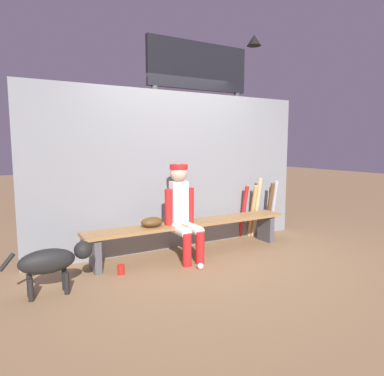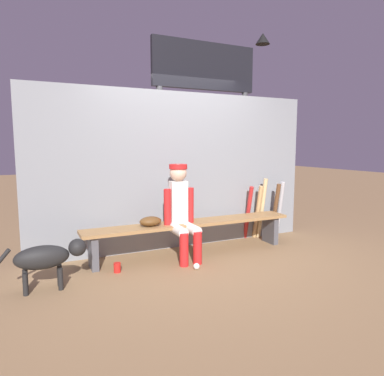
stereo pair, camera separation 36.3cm
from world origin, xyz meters
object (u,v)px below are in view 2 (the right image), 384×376
object	(u,v)px
bat_wood_dark	(275,210)
baseball	(196,266)
player_seated	(182,209)
scoreboard	(208,93)
baseball_glove	(150,221)
bat_wood_tan	(257,212)
bat_wood_natural	(262,208)
cup_on_bench	(175,218)
bat_aluminum_red	(248,213)
cup_on_ground	(117,268)
bat_aluminum_silver	(279,209)
dugout_bench	(192,228)
dog	(48,257)

from	to	relation	value
bat_wood_dark	baseball	xyz separation A→B (m)	(-1.75, -0.77, -0.39)
player_seated	scoreboard	world-z (taller)	scoreboard
baseball_glove	scoreboard	size ratio (longest dim) A/B	0.08
bat_wood_tan	bat_wood_natural	size ratio (longest dim) A/B	0.89
baseball_glove	scoreboard	world-z (taller)	scoreboard
bat_wood_tan	cup_on_bench	size ratio (longest dim) A/B	7.64
bat_wood_dark	scoreboard	distance (m)	2.16
cup_on_bench	bat_aluminum_red	bearing A→B (deg)	10.34
bat_aluminum_red	scoreboard	bearing A→B (deg)	115.89
baseball_glove	bat_aluminum_red	xyz separation A→B (m)	(1.68, 0.31, -0.08)
player_seated	cup_on_bench	size ratio (longest dim) A/B	10.98
cup_on_ground	scoreboard	size ratio (longest dim) A/B	0.03
player_seated	cup_on_ground	size ratio (longest dim) A/B	10.98
bat_aluminum_silver	scoreboard	bearing A→B (deg)	139.66
bat_wood_dark	scoreboard	size ratio (longest dim) A/B	0.26
player_seated	bat_wood_natural	world-z (taller)	player_seated
bat_wood_dark	cup_on_bench	distance (m)	1.76
bat_wood_natural	cup_on_ground	world-z (taller)	bat_wood_natural
bat_aluminum_red	bat_wood_dark	bearing A→B (deg)	-10.92
bat_aluminum_silver	cup_on_bench	distance (m)	1.87
player_seated	bat_aluminum_red	size ratio (longest dim) A/B	1.44
dugout_bench	baseball_glove	world-z (taller)	baseball_glove
bat_wood_dark	bat_aluminum_silver	size ratio (longest dim) A/B	0.97
bat_wood_dark	scoreboard	bearing A→B (deg)	135.10
dugout_bench	bat_wood_tan	distance (m)	1.29
bat_wood_dark	baseball_glove	bearing A→B (deg)	-173.92
bat_wood_natural	bat_wood_dark	world-z (taller)	bat_wood_natural
dugout_bench	baseball	distance (m)	0.66
cup_on_ground	scoreboard	distance (m)	3.14
bat_wood_natural	scoreboard	xyz separation A→B (m)	(-0.56, 0.74, 1.81)
bat_wood_natural	bat_wood_tan	bearing A→B (deg)	168.45
scoreboard	dog	size ratio (longest dim) A/B	3.92
scoreboard	dugout_bench	bearing A→B (deg)	-127.32
bat_wood_natural	dog	bearing A→B (deg)	-167.44
player_seated	dog	xyz separation A→B (m)	(-1.60, -0.32, -0.31)
dugout_bench	bat_aluminum_silver	xyz separation A→B (m)	(1.65, 0.25, 0.09)
bat_aluminum_red	bat_aluminum_silver	xyz separation A→B (m)	(0.55, -0.06, 0.02)
baseball_glove	dugout_bench	bearing A→B (deg)	0.00
baseball_glove	dog	xyz separation A→B (m)	(-1.22, -0.43, -0.16)
dugout_bench	dog	xyz separation A→B (m)	(-1.79, -0.43, -0.02)
bat_wood_tan	bat_wood_natural	bearing A→B (deg)	-11.55
bat_wood_tan	cup_on_bench	world-z (taller)	bat_wood_tan
cup_on_ground	dog	world-z (taller)	dog
bat_wood_tan	dog	xyz separation A→B (m)	(-3.05, -0.71, -0.08)
cup_on_bench	dog	size ratio (longest dim) A/B	0.13
cup_on_ground	bat_wood_tan	bearing A→B (deg)	12.82
bat_wood_tan	bat_aluminum_silver	distance (m)	0.40
bat_aluminum_silver	cup_on_bench	size ratio (longest dim) A/B	8.02
baseball_glove	baseball	world-z (taller)	baseball_glove
baseball_glove	bat_wood_dark	distance (m)	2.13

